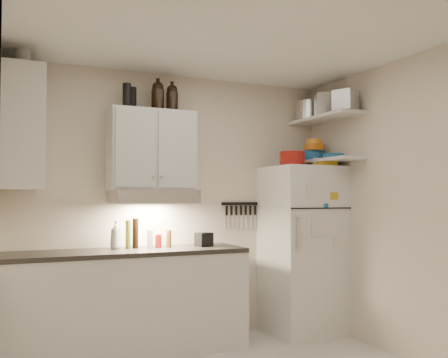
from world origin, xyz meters
name	(u,v)px	position (x,y,z in m)	size (l,w,h in m)	color
ceiling	(244,28)	(0.00, 0.00, 2.61)	(3.20, 3.00, 0.02)	white
back_wall	(176,206)	(0.00, 1.51, 1.30)	(3.20, 0.02, 2.60)	beige
right_wall	(414,207)	(1.61, 0.00, 1.30)	(0.02, 3.00, 2.60)	beige
base_cabinet	(127,304)	(-0.55, 1.20, 0.44)	(2.10, 0.60, 0.88)	silver
countertop	(128,252)	(-0.55, 1.20, 0.90)	(2.10, 0.62, 0.04)	#292723
upper_cabinet	(152,150)	(-0.30, 1.33, 1.83)	(0.80, 0.33, 0.75)	silver
side_cabinet	(22,128)	(-1.44, 1.20, 1.95)	(0.33, 0.55, 1.00)	silver
range_hood	(153,197)	(-0.30, 1.27, 1.39)	(0.76, 0.46, 0.12)	silver
fridge	(302,250)	(1.25, 1.16, 0.85)	(0.70, 0.68, 1.70)	white
shelf_hi	(325,118)	(1.45, 1.02, 2.20)	(0.30, 0.95, 0.03)	silver
shelf_lo	(326,161)	(1.45, 1.02, 1.76)	(0.30, 0.95, 0.03)	silver
knife_strip	(240,204)	(0.70, 1.49, 1.32)	(0.42, 0.02, 0.03)	black
dutch_oven	(292,159)	(1.10, 1.10, 1.77)	(0.25, 0.25, 0.15)	maroon
book_stack	(325,163)	(1.41, 0.99, 1.74)	(0.18, 0.22, 0.08)	gold
spice_jar	(316,162)	(1.34, 1.04, 1.74)	(0.05, 0.05, 0.09)	silver
stock_pot	(309,111)	(1.46, 1.33, 2.32)	(0.29, 0.29, 0.21)	silver
tin_a	(327,105)	(1.44, 0.98, 2.33)	(0.23, 0.20, 0.23)	#AAAAAD
tin_b	(346,101)	(1.42, 0.65, 2.31)	(0.19, 0.19, 0.19)	#AAAAAD
bowl_teal	(312,156)	(1.43, 1.24, 1.83)	(0.27, 0.27, 0.11)	#1B5A98
bowl_orange	(314,147)	(1.42, 1.18, 1.91)	(0.21, 0.21, 0.06)	#C46112
bowl_yellow	(314,142)	(1.42, 1.18, 1.97)	(0.17, 0.17, 0.05)	orange
plates	(333,156)	(1.50, 0.96, 1.80)	(0.22, 0.22, 0.05)	#1B5A98
growler_a	(158,96)	(-0.25, 1.31, 2.34)	(0.12, 0.12, 0.28)	black
growler_b	(172,98)	(-0.10, 1.33, 2.34)	(0.12, 0.12, 0.27)	black
thermos_a	(132,99)	(-0.47, 1.41, 2.31)	(0.08, 0.08, 0.22)	black
thermos_b	(127,95)	(-0.56, 1.26, 2.31)	(0.08, 0.08, 0.22)	black
side_jar	(23,58)	(-1.44, 1.21, 2.53)	(0.12, 0.12, 0.16)	silver
soap_bottle	(116,233)	(-0.63, 1.31, 1.06)	(0.11, 0.11, 0.28)	silver
pepper_mill	(169,239)	(-0.15, 1.26, 1.00)	(0.05, 0.05, 0.16)	brown
oil_bottle	(128,234)	(-0.53, 1.29, 1.05)	(0.05, 0.05, 0.26)	#576B1A
vinegar_bottle	(135,233)	(-0.46, 1.29, 1.06)	(0.06, 0.06, 0.27)	black
clear_bottle	(150,239)	(-0.33, 1.27, 1.00)	(0.06, 0.06, 0.17)	silver
red_jar	(158,241)	(-0.25, 1.27, 0.98)	(0.06, 0.06, 0.12)	maroon
caddy	(204,240)	(0.18, 1.21, 0.99)	(0.15, 0.11, 0.13)	black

